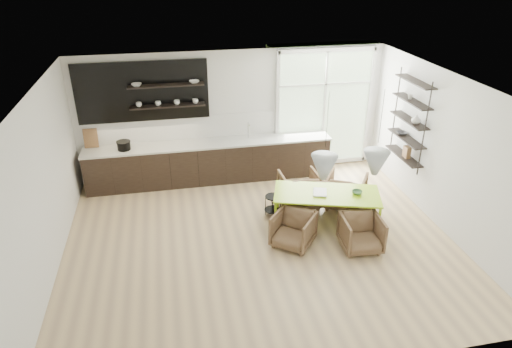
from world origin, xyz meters
The scene contains 11 objects.
room centered at (0.58, 1.10, 1.46)m, with size 7.02×6.01×2.91m.
kitchen_run centered at (-0.70, 2.69, 0.60)m, with size 5.54×0.69×2.75m.
right_shelving centered at (3.36, 1.17, 1.65)m, with size 0.26×1.22×1.90m.
dining_table centered at (1.34, 0.27, 0.67)m, with size 2.14×1.42×0.72m.
armchair_back_left centered at (1.08, 1.14, 0.36)m, with size 0.78×0.80×0.73m, color brown.
armchair_back_right centered at (2.00, 0.90, 0.36)m, with size 0.76×0.79×0.72m, color brown.
armchair_front_left centered at (0.56, -0.21, 0.32)m, with size 0.68×0.70×0.64m, color brown.
armchair_front_right centered at (1.71, -0.57, 0.32)m, with size 0.68×0.70×0.64m, color brown.
wire_stool centered at (0.44, 0.86, 0.28)m, with size 0.34×0.34×0.43m.
table_book centered at (1.09, 0.34, 0.73)m, with size 0.25×0.34×0.03m, color white.
table_bowl centered at (1.88, 0.14, 0.75)m, with size 0.19×0.19×0.06m, color #4B784C.
Camera 1 is at (-1.46, -6.83, 4.84)m, focal length 32.00 mm.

